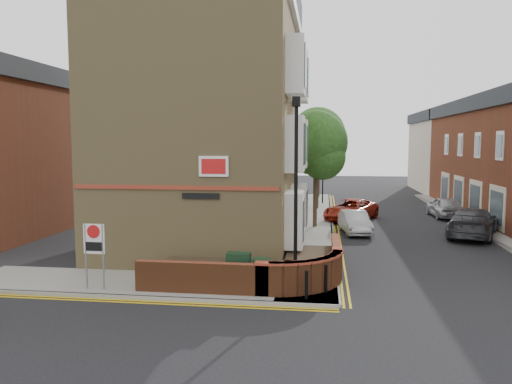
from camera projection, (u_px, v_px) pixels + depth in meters
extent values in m
plane|color=black|center=(241.00, 304.00, 15.45)|extent=(120.00, 120.00, 0.00)
cube|color=gray|center=(149.00, 284.00, 17.39)|extent=(13.00, 3.00, 0.12)
cube|color=gray|center=(315.00, 222.00, 30.95)|extent=(2.00, 32.00, 0.12)
cube|color=gray|center=(133.00, 297.00, 15.92)|extent=(13.00, 0.15, 0.12)
cube|color=gray|center=(332.00, 222.00, 30.81)|extent=(0.15, 32.00, 0.12)
cube|color=gray|center=(483.00, 234.00, 26.78)|extent=(0.15, 40.00, 0.12)
cube|color=gold|center=(130.00, 301.00, 15.67)|extent=(13.00, 0.28, 0.01)
cube|color=gold|center=(336.00, 223.00, 30.78)|extent=(0.28, 32.00, 0.01)
cube|color=#988251|center=(206.00, 129.00, 23.18)|extent=(8.00, 10.00, 11.00)
cube|color=maroon|center=(174.00, 188.00, 18.45)|extent=(7.80, 0.06, 0.15)
cube|color=white|center=(214.00, 166.00, 18.16)|extent=(1.10, 0.05, 0.75)
cube|color=black|center=(201.00, 196.00, 18.33)|extent=(1.40, 0.04, 0.22)
cylinder|color=black|center=(296.00, 200.00, 16.10)|extent=(0.12, 0.12, 6.00)
cylinder|color=black|center=(295.00, 279.00, 16.36)|extent=(0.20, 0.20, 0.80)
cube|color=black|center=(297.00, 102.00, 15.79)|extent=(0.25, 0.50, 0.30)
cube|color=black|center=(239.00, 270.00, 16.70)|extent=(0.80, 0.45, 1.20)
cube|color=black|center=(261.00, 275.00, 16.30)|extent=(0.55, 0.40, 1.10)
cylinder|color=black|center=(307.00, 285.00, 15.52)|extent=(0.11, 0.11, 0.90)
cylinder|color=black|center=(326.00, 279.00, 16.22)|extent=(0.11, 0.11, 0.90)
cylinder|color=slate|center=(86.00, 256.00, 16.54)|extent=(0.06, 0.06, 2.20)
cylinder|color=slate|center=(103.00, 257.00, 16.45)|extent=(0.06, 0.06, 2.20)
cube|color=white|center=(94.00, 239.00, 16.43)|extent=(0.72, 0.04, 1.00)
cylinder|color=red|center=(93.00, 232.00, 16.38)|extent=(0.44, 0.02, 0.44)
cube|color=beige|center=(443.00, 157.00, 50.60)|extent=(5.00, 12.00, 7.00)
cube|color=#2A2E32|center=(445.00, 117.00, 50.20)|extent=(5.40, 12.40, 1.00)
cylinder|color=#382B1E|center=(315.00, 187.00, 28.74)|extent=(0.24, 0.24, 4.55)
sphere|color=#1E4416|center=(316.00, 142.00, 28.48)|extent=(3.64, 3.64, 3.64)
sphere|color=#1E4416|center=(323.00, 157.00, 28.22)|extent=(2.60, 2.60, 2.60)
sphere|color=#1E4416|center=(311.00, 150.00, 28.96)|extent=(2.86, 2.86, 2.86)
cylinder|color=#382B1E|center=(317.00, 174.00, 36.60)|extent=(0.24, 0.24, 5.04)
sphere|color=#1E4416|center=(318.00, 135.00, 36.31)|extent=(4.03, 4.03, 4.03)
sphere|color=#1E4416|center=(323.00, 148.00, 36.06)|extent=(2.88, 2.88, 2.88)
sphere|color=#1E4416|center=(314.00, 142.00, 36.80)|extent=(3.17, 3.17, 3.17)
cylinder|color=#382B1E|center=(318.00, 170.00, 44.50)|extent=(0.24, 0.24, 4.76)
sphere|color=#1E4416|center=(319.00, 139.00, 44.23)|extent=(3.81, 3.81, 3.81)
sphere|color=#1E4416|center=(323.00, 150.00, 43.97)|extent=(2.72, 2.72, 2.72)
sphere|color=#1E4416|center=(315.00, 145.00, 44.71)|extent=(2.99, 2.99, 2.99)
cylinder|color=black|center=(323.00, 183.00, 39.60)|extent=(0.10, 0.10, 3.20)
imported|color=black|center=(323.00, 157.00, 39.39)|extent=(0.20, 0.16, 1.00)
imported|color=#A8ABB0|center=(355.00, 222.00, 27.39)|extent=(1.80, 3.85, 1.22)
imported|color=#9B2011|center=(351.00, 210.00, 31.92)|extent=(4.07, 5.34, 1.35)
imported|color=#34353A|center=(473.00, 222.00, 26.32)|extent=(4.00, 5.78, 1.55)
imported|color=#9D9FA4|center=(445.00, 207.00, 33.09)|extent=(1.89, 4.25, 1.42)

